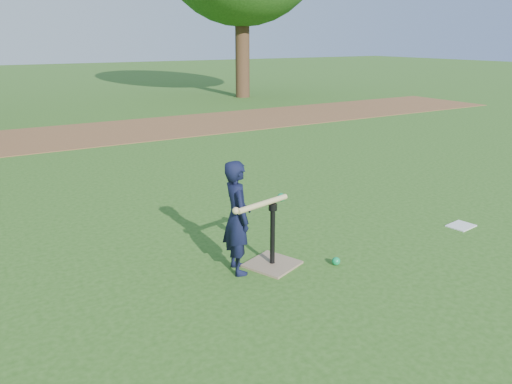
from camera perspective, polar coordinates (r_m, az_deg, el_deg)
ground at (r=5.04m, az=1.67°, el=-7.07°), size 80.00×80.00×0.00m
dirt_strip at (r=11.81m, az=-18.51°, el=6.31°), size 24.00×3.00×0.01m
child at (r=4.49m, az=-2.16°, el=-2.92°), size 0.33×0.43×1.05m
wiffle_ball_ground at (r=4.84m, az=9.14°, el=-7.81°), size 0.08×0.08×0.08m
clipboard at (r=6.20m, az=22.38°, el=-3.59°), size 0.33×0.27×0.01m
batting_tee at (r=4.76m, az=1.88°, el=-7.15°), size 0.56×0.56×0.61m
swing_action at (r=4.51m, az=0.94°, el=-1.27°), size 0.64×0.23×0.08m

